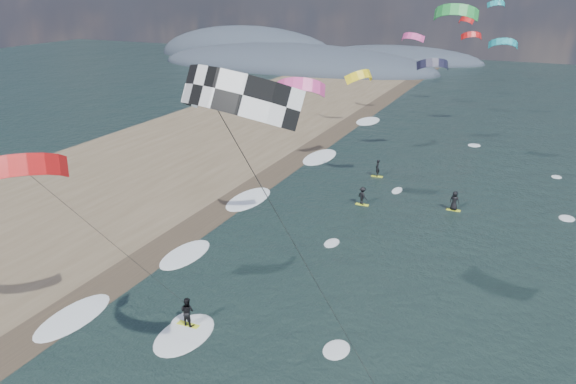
% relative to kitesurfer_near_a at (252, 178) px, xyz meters
% --- Properties ---
extents(wet_sand_strip, '(3.00, 240.00, 0.00)m').
position_rel_kitesurfer_near_a_xyz_m(wet_sand_strip, '(-15.05, 9.49, -11.99)').
color(wet_sand_strip, '#382D23').
rests_on(wet_sand_strip, ground).
extents(coastal_hills, '(80.00, 41.00, 15.00)m').
position_rel_kitesurfer_near_a_xyz_m(coastal_hills, '(-47.90, 107.36, -11.99)').
color(coastal_hills, '#3D4756').
rests_on(coastal_hills, ground).
extents(kitesurfer_near_a, '(7.89, 8.90, 15.80)m').
position_rel_kitesurfer_near_a_xyz_m(kitesurfer_near_a, '(0.00, 0.00, 0.00)').
color(kitesurfer_near_a, '#E3F62B').
rests_on(kitesurfer_near_a, ground).
extents(kitesurfer_near_b, '(6.95, 9.16, 11.65)m').
position_rel_kitesurfer_near_a_xyz_m(kitesurfer_near_b, '(-10.51, 3.21, -4.76)').
color(kitesurfer_near_b, '#E3F62B').
rests_on(kitesurfer_near_b, ground).
extents(far_kitesurfers, '(9.14, 8.39, 1.67)m').
position_rel_kitesurfer_near_a_xyz_m(far_kitesurfers, '(-2.63, 30.46, -11.18)').
color(far_kitesurfers, '#E3F62B').
rests_on(far_kitesurfers, ground).
extents(bg_kite_field, '(15.45, 70.42, 9.14)m').
position_rel_kitesurfer_near_a_xyz_m(bg_kite_field, '(-3.88, 52.23, 0.32)').
color(bg_kite_field, teal).
rests_on(bg_kite_field, ground).
extents(shoreline_surf, '(2.40, 79.40, 0.11)m').
position_rel_kitesurfer_near_a_xyz_m(shoreline_surf, '(-13.85, 14.24, -11.99)').
color(shoreline_surf, white).
rests_on(shoreline_surf, ground).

